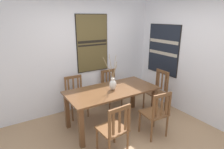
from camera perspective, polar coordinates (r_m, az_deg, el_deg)
The scene contains 12 objects.
ground_plane at distance 3.56m, azimuth 5.32°, elevation -20.68°, with size 6.40×6.40×0.03m, color #A37F5B.
wall_back at distance 4.50m, azimuth -8.73°, elevation 6.58°, with size 6.40×0.12×2.70m, color silver.
wall_side at distance 4.30m, azimuth 26.08°, elevation 4.53°, with size 0.12×6.40×2.70m, color silver.
dining_table at distance 3.79m, azimuth -0.03°, elevation -6.19°, with size 1.82×0.87×0.78m.
centerpiece_vase at distance 3.68m, azimuth 0.25°, elevation -2.91°, with size 0.31×0.16×0.73m.
chair_0 at distance 4.74m, azimuth -0.37°, elevation -3.70°, with size 0.42×0.42×0.89m.
chair_1 at distance 3.59m, azimuth 13.23°, elevation -11.40°, with size 0.45×0.45×0.91m.
chair_2 at distance 3.07m, azimuth 0.66°, elevation -16.29°, with size 0.44×0.44×0.91m.
chair_3 at distance 4.59m, azimuth 13.58°, elevation -4.70°, with size 0.45×0.45×0.96m.
chair_4 at distance 4.31m, azimuth -10.96°, elevation -6.29°, with size 0.43×0.43×0.89m.
painting_on_back_wall at distance 4.49m, azimuth -6.02°, elevation 9.41°, with size 0.80×0.05×1.34m.
painting_on_side_wall at distance 4.86m, azimuth 15.37°, elevation 7.34°, with size 0.05×0.97×1.23m.
Camera 1 is at (-1.74, -2.20, 2.18)m, focal length 29.95 mm.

